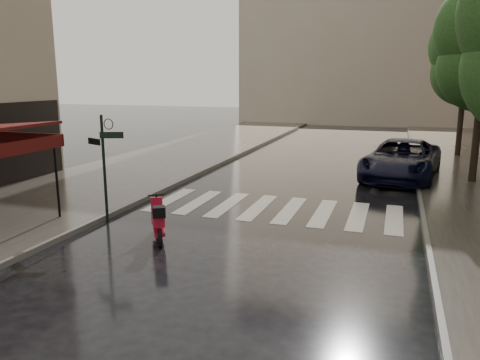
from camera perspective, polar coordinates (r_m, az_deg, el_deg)
The scene contains 10 objects.
ground at distance 11.12m, azimuth -19.40°, elevation -9.89°, with size 120.00×120.00×0.00m, color black.
sidewalk_near at distance 23.23m, azimuth -10.16°, elevation 2.03°, with size 6.00×60.00×0.12m, color #38332D.
curb_near at distance 21.94m, azimuth -3.15°, elevation 1.66°, with size 0.12×60.00×0.16m, color #595651.
curb_far at distance 20.46m, azimuth 20.72°, elevation 0.13°, with size 0.12×60.00×0.16m, color #595651.
crosswalk at distance 15.04m, azimuth 4.15°, elevation -3.48°, with size 7.85×3.20×0.01m.
signpost at distance 13.66m, azimuth -16.24°, elevation 2.33°, with size 1.17×0.29×3.10m.
backdrop_building at distance 46.57m, azimuth 14.84°, elevation 19.05°, with size 22.00×6.00×20.00m, color tan.
tree_far at distance 27.27m, azimuth 25.97°, elevation 13.89°, with size 3.80×3.80×8.16m.
scooter at distance 12.15m, azimuth -9.93°, elevation -5.01°, with size 0.97×1.44×1.07m.
parked_car at distance 20.50m, azimuth 19.08°, elevation 2.38°, with size 2.71×5.87×1.63m, color black.
Camera 1 is at (6.53, -8.05, 4.03)m, focal length 35.00 mm.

